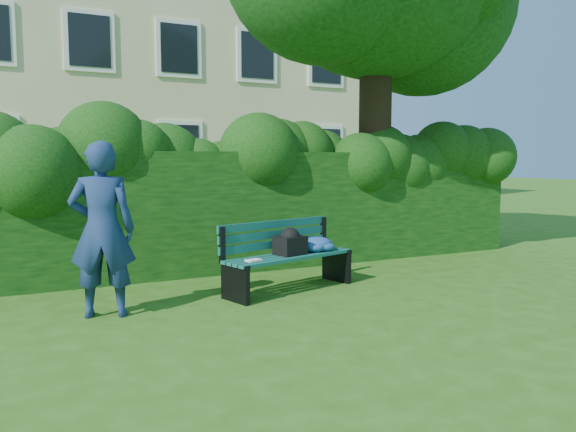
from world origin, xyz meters
name	(u,v)px	position (x,y,z in m)	size (l,w,h in m)	color
ground	(310,297)	(0.00, 0.00, 0.00)	(80.00, 80.00, 0.00)	#2D5811
apartment_building	(111,30)	(0.00, 13.99, 6.00)	(16.00, 8.08, 12.00)	#C8B986
hedge	(243,210)	(0.00, 2.20, 0.90)	(10.00, 1.00, 1.80)	black
park_bench	(295,251)	(0.04, 0.49, 0.50)	(1.91, 1.02, 0.89)	#0E4A48
man_reading	(102,230)	(-2.38, 0.25, 0.94)	(0.69, 0.45, 1.88)	navy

